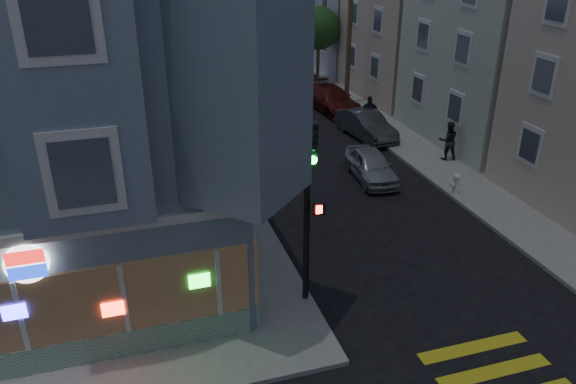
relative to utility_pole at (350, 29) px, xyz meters
name	(u,v)px	position (x,y,z in m)	size (l,w,h in m)	color
sidewalk_ne	(502,95)	(11.00, -1.00, -4.72)	(24.00, 42.00, 0.15)	gray
row_house_b	(545,34)	(7.50, -8.00, 0.60)	(12.00, 8.60, 10.50)	#B0BBA2
row_house_c	(449,24)	(7.50, 1.00, -0.15)	(12.00, 8.60, 9.00)	#C0AF94
utility_pole	(350,29)	(0.00, 0.00, 0.00)	(2.20, 0.30, 9.00)	#4C3826
street_tree_near	(319,28)	(0.20, 6.00, -0.86)	(3.00, 3.00, 5.30)	#4C3826
street_tree_far	(286,13)	(0.20, 14.00, -0.86)	(3.00, 3.00, 5.30)	#4C3826
pedestrian_a	(448,141)	(1.00, -10.29, -3.69)	(0.93, 0.72, 1.90)	black
pedestrian_b	(369,113)	(-0.70, -4.97, -3.72)	(1.08, 0.45, 1.85)	black
parked_car_a	(371,165)	(-3.40, -11.10, -4.13)	(1.58, 3.94, 1.34)	#A8ABB0
parked_car_b	(366,125)	(-1.30, -5.90, -4.07)	(1.53, 4.40, 1.45)	#3D4042
parked_car_c	(331,99)	(-1.30, -0.70, -4.05)	(2.08, 5.11, 1.48)	#5C1A15
parked_car_d	(305,80)	(-1.30, 4.50, -4.12)	(2.25, 4.88, 1.36)	gray
traffic_signal	(310,185)	(-9.18, -19.14, -0.80)	(0.71, 0.64, 5.69)	black
fire_hydrant	(456,183)	(-0.70, -13.80, -4.19)	(0.50, 0.29, 0.87)	white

